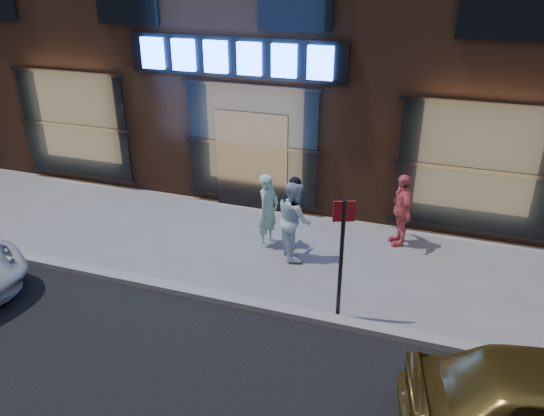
{
  "coord_description": "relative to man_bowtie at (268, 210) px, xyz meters",
  "views": [
    {
      "loc": [
        4.31,
        -7.2,
        5.58
      ],
      "look_at": [
        1.3,
        1.6,
        1.2
      ],
      "focal_mm": 35.0,
      "sensor_mm": 36.0,
      "label": 1
    }
  ],
  "objects": [
    {
      "name": "man_cap",
      "position": [
        0.66,
        -0.3,
        0.04
      ],
      "size": [
        0.97,
        1.03,
        1.67
      ],
      "primitive_type": "imported",
      "rotation": [
        0.0,
        0.0,
        2.13
      ],
      "color": "silver",
      "rests_on": "ground"
    },
    {
      "name": "sign_post",
      "position": [
        1.97,
        -2.05,
        0.53
      ],
      "size": [
        0.34,
        0.15,
        2.2
      ],
      "rotation": [
        0.0,
        0.0,
        0.36
      ],
      "color": "#262628",
      "rests_on": "ground"
    },
    {
      "name": "curb",
      "position": [
        -0.99,
        -2.27,
        -0.74
      ],
      "size": [
        60.0,
        0.25,
        0.12
      ],
      "primitive_type": "cube",
      "color": "gray",
      "rests_on": "ground"
    },
    {
      "name": "man_bowtie",
      "position": [
        0.0,
        0.0,
        0.0
      ],
      "size": [
        0.52,
        0.66,
        1.6
      ],
      "primitive_type": "imported",
      "rotation": [
        0.0,
        0.0,
        1.32
      ],
      "color": "#9FD1BB",
      "rests_on": "ground"
    },
    {
      "name": "ground",
      "position": [
        -0.99,
        -2.27,
        -0.8
      ],
      "size": [
        90.0,
        90.0,
        0.0
      ],
      "primitive_type": "plane",
      "color": "slate",
      "rests_on": "ground"
    },
    {
      "name": "passerby",
      "position": [
        2.64,
        0.94,
        -0.0
      ],
      "size": [
        0.73,
        1.01,
        1.59
      ],
      "primitive_type": "imported",
      "rotation": [
        0.0,
        0.0,
        -1.16
      ],
      "color": "#ED6167",
      "rests_on": "ground"
    }
  ]
}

